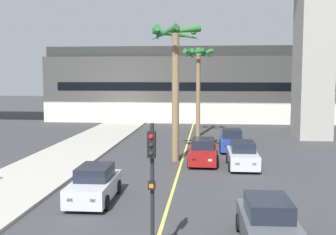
{
  "coord_description": "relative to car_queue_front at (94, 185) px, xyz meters",
  "views": [
    {
      "loc": [
        1.67,
        -3.49,
        5.56
      ],
      "look_at": [
        0.0,
        14.0,
        3.82
      ],
      "focal_mm": 45.0,
      "sensor_mm": 36.0,
      "label": 1
    }
  ],
  "objects": [
    {
      "name": "lane_stripe_center",
      "position": [
        3.35,
        9.5,
        -0.72
      ],
      "size": [
        0.14,
        56.0,
        0.01
      ],
      "primitive_type": "cube",
      "color": "#DBCC4C",
      "rests_on": "ground"
    },
    {
      "name": "traffic_light_median_near",
      "position": [
        3.42,
        -6.09,
        1.99
      ],
      "size": [
        0.24,
        0.37,
        4.2
      ],
      "color": "black",
      "rests_on": "ground"
    },
    {
      "name": "car_queue_fifth",
      "position": [
        6.81,
        13.47,
        0.0
      ],
      "size": [
        1.88,
        4.12,
        1.56
      ],
      "color": "navy",
      "rests_on": "ground"
    },
    {
      "name": "palm_tree_near_median",
      "position": [
        2.91,
        9.12,
        5.97
      ],
      "size": [
        3.44,
        3.56,
        8.81
      ],
      "color": "brown",
      "rests_on": "ground"
    },
    {
      "name": "sidewalk_left",
      "position": [
        -4.65,
        1.5,
        -0.65
      ],
      "size": [
        4.8,
        80.0,
        0.15
      ],
      "primitive_type": "cube",
      "color": "#ADA89E",
      "rests_on": "ground"
    },
    {
      "name": "palm_tree_mid_median",
      "position": [
        4.1,
        20.59,
        5.76
      ],
      "size": [
        2.86,
        2.94,
        8.13
      ],
      "color": "brown",
      "rests_on": "ground"
    },
    {
      "name": "car_queue_third",
      "position": [
        4.74,
        8.55,
        0.0
      ],
      "size": [
        1.89,
        4.13,
        1.56
      ],
      "color": "maroon",
      "rests_on": "ground"
    },
    {
      "name": "pier_building_backdrop",
      "position": [
        3.35,
        34.91,
        3.74
      ],
      "size": [
        36.15,
        8.04,
        9.04
      ],
      "color": "beige",
      "rests_on": "ground"
    },
    {
      "name": "car_queue_second",
      "position": [
        7.15,
        7.63,
        0.0
      ],
      "size": [
        1.87,
        4.12,
        1.56
      ],
      "color": "#B7BABF",
      "rests_on": "ground"
    },
    {
      "name": "car_queue_front",
      "position": [
        0.0,
        0.0,
        0.0
      ],
      "size": [
        1.88,
        4.12,
        1.56
      ],
      "color": "#B7BABF",
      "rests_on": "ground"
    },
    {
      "name": "car_queue_fourth",
      "position": [
        7.03,
        -4.38,
        0.0
      ],
      "size": [
        1.93,
        4.15,
        1.56
      ],
      "color": "#4C5156",
      "rests_on": "ground"
    }
  ]
}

